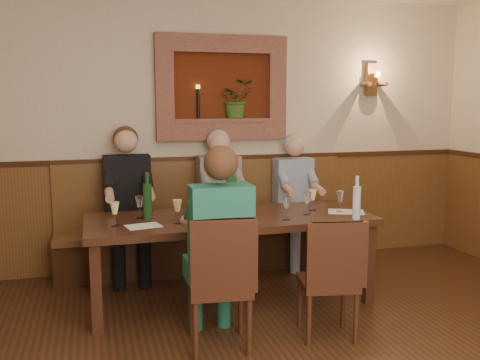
# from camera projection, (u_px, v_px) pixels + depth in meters

# --- Properties ---
(room_shell) EXTENTS (6.04, 6.04, 2.82)m
(room_shell) POSITION_uv_depth(u_px,v_px,m) (325.00, 66.00, 2.60)
(room_shell) COLOR beige
(room_shell) RESTS_ON ground
(wainscoting) EXTENTS (6.02, 6.02, 1.15)m
(wainscoting) POSITION_uv_depth(u_px,v_px,m) (320.00, 320.00, 2.79)
(wainscoting) COLOR brown
(wainscoting) RESTS_ON ground
(wall_niche) EXTENTS (1.36, 0.30, 1.06)m
(wall_niche) POSITION_uv_depth(u_px,v_px,m) (226.00, 92.00, 5.48)
(wall_niche) COLOR #561F0C
(wall_niche) RESTS_ON ground
(wall_sconce) EXTENTS (0.25, 0.20, 0.35)m
(wall_sconce) POSITION_uv_depth(u_px,v_px,m) (372.00, 80.00, 5.89)
(wall_sconce) COLOR brown
(wall_sconce) RESTS_ON ground
(dining_table) EXTENTS (2.40, 0.90, 0.75)m
(dining_table) POSITION_uv_depth(u_px,v_px,m) (230.00, 225.00, 4.54)
(dining_table) COLOR #351C10
(dining_table) RESTS_ON ground
(bench) EXTENTS (3.00, 0.45, 1.11)m
(bench) POSITION_uv_depth(u_px,v_px,m) (207.00, 238.00, 5.49)
(bench) COLOR #381E0F
(bench) RESTS_ON ground
(chair_near_left) EXTENTS (0.47, 0.47, 0.96)m
(chair_near_left) POSITION_uv_depth(u_px,v_px,m) (220.00, 309.00, 3.73)
(chair_near_left) COLOR #351C10
(chair_near_left) RESTS_ON ground
(chair_near_right) EXTENTS (0.46, 0.46, 0.89)m
(chair_near_right) POSITION_uv_depth(u_px,v_px,m) (328.00, 302.00, 3.91)
(chair_near_right) COLOR #351C10
(chair_near_right) RESTS_ON ground
(person_bench_left) EXTENTS (0.44, 0.54, 1.48)m
(person_bench_left) POSITION_uv_depth(u_px,v_px,m) (129.00, 217.00, 5.13)
(person_bench_left) COLOR black
(person_bench_left) RESTS_ON ground
(person_bench_mid) EXTENTS (0.42, 0.52, 1.44)m
(person_bench_mid) POSITION_uv_depth(u_px,v_px,m) (221.00, 214.00, 5.38)
(person_bench_mid) COLOR #504A49
(person_bench_mid) RESTS_ON ground
(person_bench_right) EXTENTS (0.40, 0.49, 1.37)m
(person_bench_right) POSITION_uv_depth(u_px,v_px,m) (296.00, 212.00, 5.60)
(person_bench_right) COLOR navy
(person_bench_right) RESTS_ON ground
(person_chair_front) EXTENTS (0.42, 0.52, 1.43)m
(person_chair_front) POSITION_uv_depth(u_px,v_px,m) (218.00, 264.00, 3.73)
(person_chair_front) COLOR #185552
(person_chair_front) RESTS_ON ground
(spittoon_bucket) EXTENTS (0.25, 0.25, 0.26)m
(spittoon_bucket) POSITION_uv_depth(u_px,v_px,m) (200.00, 203.00, 4.43)
(spittoon_bucket) COLOR red
(spittoon_bucket) RESTS_ON dining_table
(wine_bottle_green_a) EXTENTS (0.09, 0.09, 0.44)m
(wine_bottle_green_a) POSITION_uv_depth(u_px,v_px,m) (231.00, 195.00, 4.48)
(wine_bottle_green_a) COLOR #19471E
(wine_bottle_green_a) RESTS_ON dining_table
(wine_bottle_green_b) EXTENTS (0.08, 0.08, 0.39)m
(wine_bottle_green_b) POSITION_uv_depth(u_px,v_px,m) (148.00, 200.00, 4.39)
(wine_bottle_green_b) COLOR #19471E
(wine_bottle_green_b) RESTS_ON dining_table
(water_bottle) EXTENTS (0.09, 0.09, 0.36)m
(water_bottle) POSITION_uv_depth(u_px,v_px,m) (357.00, 202.00, 4.40)
(water_bottle) COLOR silver
(water_bottle) RESTS_ON dining_table
(tasting_sheet_a) EXTENTS (0.30, 0.24, 0.00)m
(tasting_sheet_a) POSITION_uv_depth(u_px,v_px,m) (143.00, 226.00, 4.17)
(tasting_sheet_a) COLOR white
(tasting_sheet_a) RESTS_ON dining_table
(tasting_sheet_b) EXTENTS (0.32, 0.27, 0.00)m
(tasting_sheet_b) POSITION_uv_depth(u_px,v_px,m) (231.00, 218.00, 4.47)
(tasting_sheet_b) COLOR white
(tasting_sheet_b) RESTS_ON dining_table
(tasting_sheet_c) EXTENTS (0.37, 0.33, 0.00)m
(tasting_sheet_c) POSITION_uv_depth(u_px,v_px,m) (346.00, 212.00, 4.71)
(tasting_sheet_c) COLOR white
(tasting_sheet_c) RESTS_ON dining_table
(tasting_sheet_d) EXTENTS (0.35, 0.28, 0.00)m
(tasting_sheet_d) POSITION_uv_depth(u_px,v_px,m) (211.00, 225.00, 4.20)
(tasting_sheet_d) COLOR white
(tasting_sheet_d) RESTS_ON dining_table
(wine_glass_0) EXTENTS (0.08, 0.08, 0.19)m
(wine_glass_0) POSITION_uv_depth(u_px,v_px,m) (115.00, 214.00, 4.16)
(wine_glass_0) COLOR #FFFB98
(wine_glass_0) RESTS_ON dining_table
(wine_glass_1) EXTENTS (0.08, 0.08, 0.19)m
(wine_glass_1) POSITION_uv_depth(u_px,v_px,m) (140.00, 207.00, 4.44)
(wine_glass_1) COLOR white
(wine_glass_1) RESTS_ON dining_table
(wine_glass_2) EXTENTS (0.08, 0.08, 0.19)m
(wine_glass_2) POSITION_uv_depth(u_px,v_px,m) (177.00, 212.00, 4.25)
(wine_glass_2) COLOR #FFFB98
(wine_glass_2) RESTS_ON dining_table
(wine_glass_3) EXTENTS (0.08, 0.08, 0.19)m
(wine_glass_3) POSITION_uv_depth(u_px,v_px,m) (202.00, 205.00, 4.53)
(wine_glass_3) COLOR white
(wine_glass_3) RESTS_ON dining_table
(wine_glass_4) EXTENTS (0.08, 0.08, 0.19)m
(wine_glass_4) POSITION_uv_depth(u_px,v_px,m) (229.00, 210.00, 4.30)
(wine_glass_4) COLOR #FFFB98
(wine_glass_4) RESTS_ON dining_table
(wine_glass_5) EXTENTS (0.08, 0.08, 0.19)m
(wine_glass_5) POSITION_uv_depth(u_px,v_px,m) (243.00, 202.00, 4.65)
(wine_glass_5) COLOR #FFFB98
(wine_glass_5) RESTS_ON dining_table
(wine_glass_6) EXTENTS (0.08, 0.08, 0.19)m
(wine_glass_6) POSITION_uv_depth(u_px,v_px,m) (287.00, 208.00, 4.39)
(wine_glass_6) COLOR white
(wine_glass_6) RESTS_ON dining_table
(wine_glass_7) EXTENTS (0.08, 0.08, 0.19)m
(wine_glass_7) POSITION_uv_depth(u_px,v_px,m) (313.00, 200.00, 4.75)
(wine_glass_7) COLOR #FFFB98
(wine_glass_7) RESTS_ON dining_table
(wine_glass_8) EXTENTS (0.08, 0.08, 0.19)m
(wine_glass_8) POSITION_uv_depth(u_px,v_px,m) (340.00, 202.00, 4.67)
(wine_glass_8) COLOR white
(wine_glass_8) RESTS_ON dining_table
(wine_glass_9) EXTENTS (0.08, 0.08, 0.19)m
(wine_glass_9) POSITION_uv_depth(u_px,v_px,m) (222.00, 213.00, 4.19)
(wine_glass_9) COLOR #FFFB98
(wine_glass_9) RESTS_ON dining_table
(wine_glass_10) EXTENTS (0.08, 0.08, 0.19)m
(wine_glass_10) POSITION_uv_depth(u_px,v_px,m) (307.00, 203.00, 4.59)
(wine_glass_10) COLOR white
(wine_glass_10) RESTS_ON dining_table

